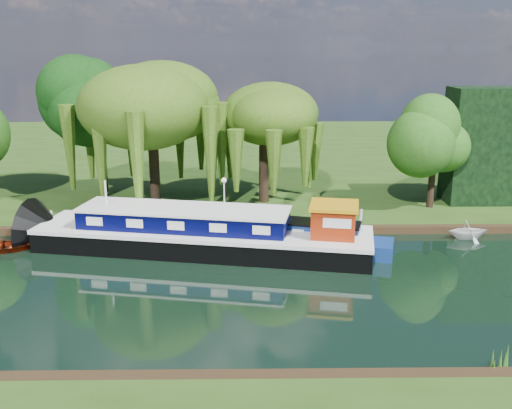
{
  "coord_description": "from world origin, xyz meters",
  "views": [
    {
      "loc": [
        2.06,
        -25.15,
        11.01
      ],
      "look_at": [
        2.47,
        4.72,
        2.8
      ],
      "focal_mm": 40.0,
      "sensor_mm": 36.0,
      "label": 1
    }
  ],
  "objects_px": {
    "narrowboat": "(282,236)",
    "white_cruiser": "(467,239)",
    "red_dinghy": "(3,251)",
    "dutch_barge": "(205,234)"
  },
  "relations": [
    {
      "from": "narrowboat",
      "to": "red_dinghy",
      "type": "distance_m",
      "value": 15.79
    },
    {
      "from": "narrowboat",
      "to": "white_cruiser",
      "type": "bearing_deg",
      "value": 22.72
    },
    {
      "from": "white_cruiser",
      "to": "red_dinghy",
      "type": "bearing_deg",
      "value": 89.05
    },
    {
      "from": "dutch_barge",
      "to": "narrowboat",
      "type": "relative_size",
      "value": 1.54
    },
    {
      "from": "dutch_barge",
      "to": "white_cruiser",
      "type": "height_order",
      "value": "dutch_barge"
    },
    {
      "from": "narrowboat",
      "to": "white_cruiser",
      "type": "relative_size",
      "value": 5.23
    },
    {
      "from": "narrowboat",
      "to": "dutch_barge",
      "type": "bearing_deg",
      "value": -157.96
    },
    {
      "from": "dutch_barge",
      "to": "red_dinghy",
      "type": "xyz_separation_m",
      "value": [
        -11.45,
        0.11,
        -0.98
      ]
    },
    {
      "from": "dutch_barge",
      "to": "white_cruiser",
      "type": "bearing_deg",
      "value": 17.27
    },
    {
      "from": "red_dinghy",
      "to": "white_cruiser",
      "type": "height_order",
      "value": "white_cruiser"
    }
  ]
}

